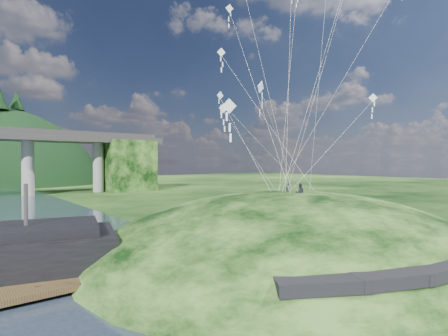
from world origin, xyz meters
TOP-DOWN VIEW (x-y plane):
  - ground at (0.00, 0.00)m, footprint 320.00×320.00m
  - grass_hill at (8.00, 2.00)m, footprint 36.00×32.00m
  - footpath at (7.46, -9.74)m, footprint 22.29×5.84m
  - wooden_dock at (-7.74, 3.84)m, footprint 14.43×2.42m
  - kite_flyers at (8.06, 1.47)m, footprint 0.95×1.97m
  - kite_swarm at (8.35, 2.16)m, footprint 19.80×16.54m

SIDE VIEW (x-z plane):
  - grass_hill at x=8.00m, z-range -8.00..5.00m
  - ground at x=0.00m, z-range 0.00..0.00m
  - wooden_dock at x=-7.74m, z-range -0.06..0.97m
  - footpath at x=7.46m, z-range 1.67..2.50m
  - kite_flyers at x=8.06m, z-range 4.99..6.54m
  - kite_swarm at x=8.35m, z-range 10.05..28.66m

